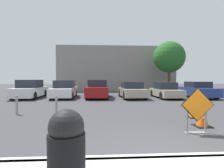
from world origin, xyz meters
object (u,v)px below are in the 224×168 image
traffic_cone_second (194,109)px  bollard_nearest (56,104)px  traffic_cone_nearest (202,117)px  parked_car_second (65,90)px  road_closed_sign (197,109)px  parked_car_sixth (198,90)px  parked_car_fifth (165,91)px  bollard_second (17,104)px  trash_bin (67,149)px  parked_car_fourth (132,90)px  parked_car_nearest (30,90)px  parked_car_third (98,89)px

traffic_cone_second → bollard_nearest: bearing=169.7°
traffic_cone_nearest → parked_car_second: size_ratio=0.14×
road_closed_sign → parked_car_sixth: size_ratio=0.32×
parked_car_fifth → parked_car_second: bearing=-5.1°
road_closed_sign → bollard_nearest: bearing=147.2°
traffic_cone_second → parked_car_sixth: size_ratio=0.18×
road_closed_sign → bollard_second: (-6.74, 3.19, -0.25)m
parked_car_sixth → bollard_nearest: (-10.62, -6.70, -0.20)m
traffic_cone_second → parked_car_sixth: parked_car_sixth is taller
road_closed_sign → bollard_nearest: size_ratio=1.54×
traffic_cone_nearest → trash_bin: (-3.92, -3.43, 0.38)m
traffic_cone_second → parked_car_fourth: 7.94m
traffic_cone_second → parked_car_nearest: 13.14m
parked_car_second → parked_car_fourth: (5.89, -0.66, -0.04)m
road_closed_sign → parked_car_fifth: 10.25m
traffic_cone_nearest → traffic_cone_second: traffic_cone_second is taller
traffic_cone_nearest → parked_car_third: parked_car_third is taller
road_closed_sign → parked_car_second: bearing=120.1°
road_closed_sign → parked_car_fifth: bearing=74.6°
trash_bin → parked_car_fourth: bearing=76.2°
bollard_second → traffic_cone_second: bearing=-8.0°
parked_car_sixth → parked_car_fifth: bearing=2.5°
road_closed_sign → traffic_cone_second: size_ratio=1.79×
bollard_nearest → parked_car_fifth: bearing=41.1°
parked_car_nearest → bollard_second: (2.33, -7.29, -0.23)m
parked_car_second → trash_bin: bearing=99.9°
parked_car_nearest → parked_car_second: parked_car_nearest is taller
bollard_second → parked_car_nearest: bearing=107.7°
parked_car_nearest → bollard_second: 7.66m
parked_car_second → bollard_second: bearing=83.2°
bollard_second → bollard_nearest: bearing=0.0°
traffic_cone_nearest → parked_car_nearest: size_ratio=0.14×
traffic_cone_second → parked_car_second: parked_car_second is taller
traffic_cone_second → bollard_nearest: (-5.99, 1.09, 0.10)m
parked_car_fourth → trash_bin: (-3.09, -12.63, 0.04)m
traffic_cone_nearest → parked_car_fifth: (2.11, 9.15, 0.31)m
parked_car_sixth → bollard_second: 14.10m
road_closed_sign → trash_bin: size_ratio=1.25×
parked_car_fourth → parked_car_fifth: (2.95, -0.05, -0.03)m
bollard_nearest → parked_car_nearest: bearing=119.5°
trash_bin → parked_car_sixth: bearing=54.5°
parked_car_second → parked_car_nearest: bearing=0.0°
parked_car_fourth → parked_car_third: bearing=-11.2°
parked_car_fourth → parked_car_sixth: bearing=177.4°
traffic_cone_second → parked_car_fifth: bearing=77.9°
road_closed_sign → parked_car_third: bearing=107.0°
traffic_cone_second → bollard_nearest: bollard_nearest is taller
parked_car_fifth → trash_bin: size_ratio=3.77×
parked_car_fifth → trash_bin: 13.96m
traffic_cone_nearest → parked_car_fourth: (-0.83, 9.20, 0.34)m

